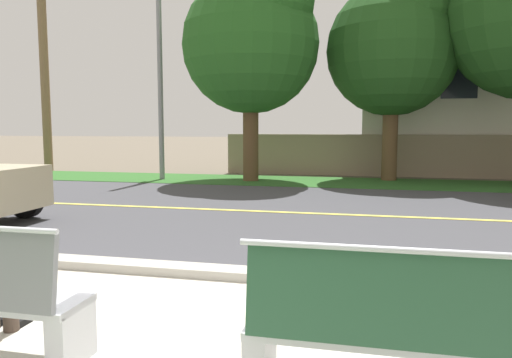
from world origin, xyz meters
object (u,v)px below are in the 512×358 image
Objects in this scene: shade_tree_far_left at (254,34)px; shade_tree_left at (397,40)px; streetlamp at (162,49)px; bench_right at (401,336)px.

shade_tree_far_left is 1.03× the size of shade_tree_left.
streetlamp reaches higher than shade_tree_far_left.
streetlamp reaches higher than shade_tree_left.
shade_tree_left is at bearing 14.75° from shade_tree_far_left.
streetlamp is at bearing 178.94° from shade_tree_far_left.
streetlamp is at bearing -171.69° from shade_tree_left.
shade_tree_far_left is (-3.50, 11.49, 3.93)m from bench_right.
shade_tree_far_left reaches higher than shade_tree_left.
streetlamp is 1.06× the size of shade_tree_far_left.
bench_right is 0.28× the size of shade_tree_left.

